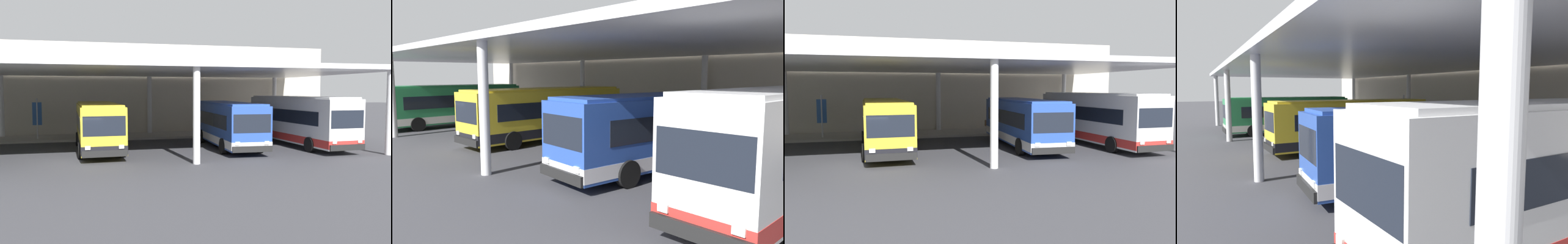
{
  "view_description": "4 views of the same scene",
  "coord_description": "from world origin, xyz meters",
  "views": [
    {
      "loc": [
        0.14,
        -24.27,
        3.96
      ],
      "look_at": [
        8.13,
        4.89,
        1.72
      ],
      "focal_mm": 38.64,
      "sensor_mm": 36.0,
      "label": 1
    },
    {
      "loc": [
        19.83,
        -9.42,
        3.97
      ],
      "look_at": [
        4.23,
        4.74,
        1.33
      ],
      "focal_mm": 34.88,
      "sensor_mm": 36.0,
      "label": 2
    },
    {
      "loc": [
        0.55,
        -19.74,
        3.88
      ],
      "look_at": [
        7.09,
        3.22,
        1.75
      ],
      "focal_mm": 34.69,
      "sensor_mm": 36.0,
      "label": 3
    },
    {
      "loc": [
        20.49,
        -4.84,
        3.83
      ],
      "look_at": [
        1.68,
        5.32,
        1.75
      ],
      "focal_mm": 30.76,
      "sensor_mm": 36.0,
      "label": 4
    }
  ],
  "objects": [
    {
      "name": "bus_second_bay",
      "position": [
        1.23,
        4.1,
        1.66
      ],
      "size": [
        2.92,
        10.59,
        3.17
      ],
      "color": "yellow",
      "rests_on": "ground"
    },
    {
      "name": "bus_nearest_bay",
      "position": [
        -9.01,
        2.65,
        1.66
      ],
      "size": [
        2.91,
        10.59,
        3.17
      ],
      "color": "#28844C",
      "rests_on": "ground"
    },
    {
      "name": "platform_kerb",
      "position": [
        0.0,
        11.75,
        0.09
      ],
      "size": [
        42.0,
        4.5,
        0.18
      ],
      "primitive_type": "cube",
      "color": "#A39E93",
      "rests_on": "ground"
    },
    {
      "name": "bench_waiting",
      "position": [
        10.9,
        11.82,
        0.66
      ],
      "size": [
        1.8,
        0.45,
        0.92
      ],
      "color": "brown",
      "rests_on": "platform_kerb"
    },
    {
      "name": "banner_sign",
      "position": [
        -3.18,
        10.94,
        1.98
      ],
      "size": [
        0.7,
        0.12,
        3.2
      ],
      "color": "#B2B2B7",
      "rests_on": "platform_kerb"
    },
    {
      "name": "bus_middle_bay",
      "position": [
        10.15,
        3.65,
        1.66
      ],
      "size": [
        3.19,
        10.67,
        3.17
      ],
      "color": "#284CA8",
      "rests_on": "ground"
    },
    {
      "name": "station_building_facade",
      "position": [
        0.0,
        15.0,
        4.13
      ],
      "size": [
        48.0,
        1.6,
        8.26
      ],
      "primitive_type": "cube",
      "color": "beige",
      "rests_on": "ground"
    },
    {
      "name": "ground_plane",
      "position": [
        0.0,
        0.0,
        0.0
      ],
      "size": [
        200.0,
        200.0,
        0.0
      ],
      "primitive_type": "plane",
      "color": "#3D3D42"
    },
    {
      "name": "canopy_shelter",
      "position": [
        0.0,
        5.5,
        5.31
      ],
      "size": [
        40.0,
        17.0,
        5.55
      ],
      "color": "silver",
      "rests_on": "ground"
    }
  ]
}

